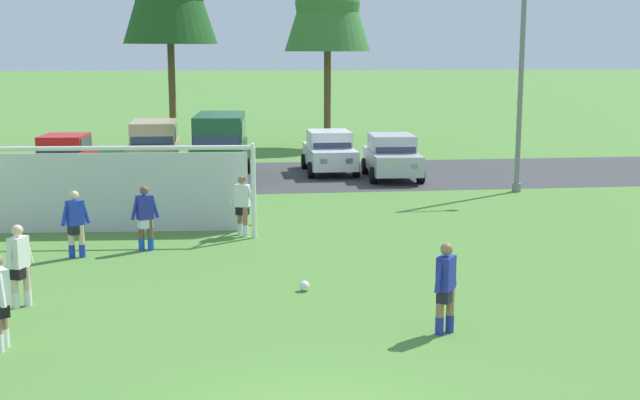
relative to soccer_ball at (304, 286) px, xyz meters
The scene contains 15 objects.
ground_plane 8.32m from the soccer_ball, 93.82° to the left, with size 400.00×400.00×0.00m, color #518438.
parking_lot_strip 16.33m from the soccer_ball, 91.95° to the left, with size 52.00×8.40×0.01m, color #3D3D3F.
soccer_ball is the anchor object (origin of this frame).
soccer_goal 7.70m from the soccer_ball, 125.40° to the left, with size 7.53×2.42×2.57m.
player_striker_near 6.31m from the soccer_ball, 145.52° to the left, with size 0.69×0.44×1.64m.
player_midfield_center 5.46m from the soccer_ball, 131.12° to the left, with size 0.72×0.39×1.64m.
player_defender_far 3.73m from the soccer_ball, 53.43° to the right, with size 0.57×0.59×1.64m.
player_winger_left 5.65m from the soccer_ball, 101.32° to the left, with size 0.70×0.39×1.64m.
player_winger_right 5.66m from the soccer_ball, behind, with size 0.45×0.67×1.64m.
parked_car_slot_far_left 18.31m from the soccer_ball, 114.77° to the left, with size 2.26×4.32×1.72m.
parked_car_slot_left 17.92m from the soccer_ball, 103.75° to the left, with size 2.18×4.62×2.16m.
parked_car_slot_center_left 16.02m from the soccer_ball, 95.82° to the left, with size 2.46×4.93×2.52m.
parked_car_slot_center 17.29m from the soccer_ball, 80.57° to the left, with size 2.05×4.21×1.72m.
parked_car_slot_center_right 16.06m from the soccer_ball, 71.61° to the left, with size 2.21×4.29×1.72m.
street_lamp 15.10m from the soccer_ball, 52.09° to the left, with size 2.00×0.32×7.38m.
Camera 1 is at (-1.19, -10.00, 4.91)m, focal length 46.89 mm.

